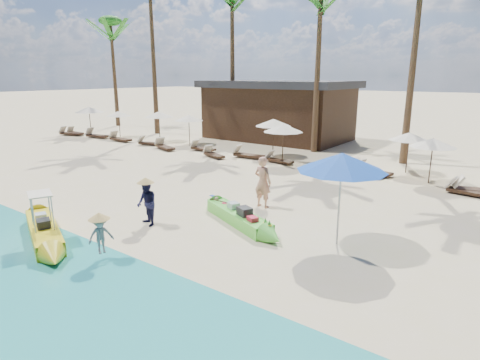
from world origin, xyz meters
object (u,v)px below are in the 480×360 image
Objects in this scene: green_canoe at (238,217)px; blue_umbrella at (342,162)px; yellow_canoe at (44,231)px; tourist at (263,182)px.

green_canoe is 1.83× the size of blue_umbrella.
yellow_canoe is at bearing -146.39° from blue_umbrella.
blue_umbrella is (7.16, 4.76, 2.16)m from yellow_canoe.
yellow_canoe is 8.86m from blue_umbrella.
green_canoe is at bearing -174.16° from blue_umbrella.
blue_umbrella is at bearing 29.12° from green_canoe.
tourist is at bearing 156.67° from blue_umbrella.
yellow_canoe is at bearing 61.78° from tourist.
tourist reaches higher than yellow_canoe.
blue_umbrella reaches higher than tourist.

